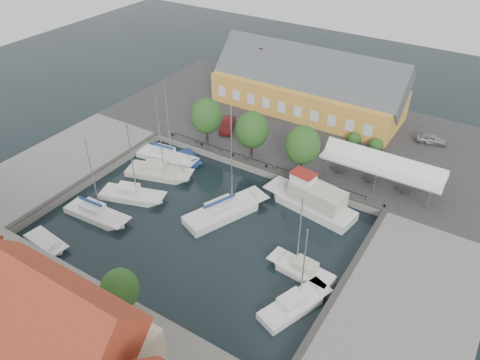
# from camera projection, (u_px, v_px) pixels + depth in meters

# --- Properties ---
(ground) EXTENTS (140.00, 140.00, 0.00)m
(ground) POSITION_uv_depth(u_px,v_px,m) (211.00, 217.00, 51.96)
(ground) COLOR black
(ground) RESTS_ON ground
(north_quay) EXTENTS (56.00, 26.00, 1.00)m
(north_quay) POSITION_uv_depth(u_px,v_px,m) (303.00, 129.00, 67.63)
(north_quay) COLOR #2D2D30
(north_quay) RESTS_ON ground
(west_quay) EXTENTS (12.00, 24.00, 1.00)m
(west_quay) POSITION_uv_depth(u_px,v_px,m) (62.00, 164.00, 59.91)
(west_quay) COLOR slate
(west_quay) RESTS_ON ground
(east_quay) EXTENTS (12.00, 24.00, 1.00)m
(east_quay) POSITION_uv_depth(u_px,v_px,m) (405.00, 311.00, 40.67)
(east_quay) COLOR slate
(east_quay) RESTS_ON ground
(south_bank) EXTENTS (56.00, 14.00, 1.00)m
(south_bank) POSITION_uv_depth(u_px,v_px,m) (59.00, 355.00, 37.11)
(south_bank) COLOR slate
(south_bank) RESTS_ON ground
(quay_edge_fittings) EXTENTS (56.00, 24.72, 0.40)m
(quay_edge_fittings) POSITION_uv_depth(u_px,v_px,m) (234.00, 188.00, 54.64)
(quay_edge_fittings) COLOR #383533
(quay_edge_fittings) RESTS_ON north_quay
(warehouse) EXTENTS (28.56, 14.00, 9.55)m
(warehouse) POSITION_uv_depth(u_px,v_px,m) (305.00, 87.00, 70.23)
(warehouse) COLOR gold
(warehouse) RESTS_ON north_quay
(tent_canopy) EXTENTS (14.00, 4.00, 2.83)m
(tent_canopy) POSITION_uv_depth(u_px,v_px,m) (382.00, 166.00, 53.79)
(tent_canopy) COLOR white
(tent_canopy) RESTS_ON north_quay
(quay_trees) EXTENTS (18.20, 4.20, 6.30)m
(quay_trees) POSITION_uv_depth(u_px,v_px,m) (252.00, 130.00, 58.37)
(quay_trees) COLOR black
(quay_trees) RESTS_ON north_quay
(car_silver) EXTENTS (4.20, 2.44, 1.34)m
(car_silver) POSITION_uv_depth(u_px,v_px,m) (431.00, 139.00, 62.90)
(car_silver) COLOR #969A9D
(car_silver) RESTS_ON north_quay
(car_red) EXTENTS (3.36, 4.90, 1.53)m
(car_red) POSITION_uv_depth(u_px,v_px,m) (228.00, 125.00, 66.00)
(car_red) COLOR #551315
(car_red) RESTS_ON north_quay
(center_sailboat) EXTENTS (6.54, 10.35, 13.69)m
(center_sailboat) POSITION_uv_depth(u_px,v_px,m) (225.00, 212.00, 52.13)
(center_sailboat) COLOR silver
(center_sailboat) RESTS_ON ground
(trawler) EXTENTS (11.45, 4.98, 5.00)m
(trawler) POSITION_uv_depth(u_px,v_px,m) (312.00, 201.00, 52.65)
(trawler) COLOR silver
(trawler) RESTS_ON ground
(east_boat_b) EXTENTS (6.88, 2.87, 9.39)m
(east_boat_b) POSITION_uv_depth(u_px,v_px,m) (302.00, 272.00, 44.82)
(east_boat_b) COLOR silver
(east_boat_b) RESTS_ON ground
(east_boat_c) EXTENTS (4.67, 7.48, 9.44)m
(east_boat_c) POSITION_uv_depth(u_px,v_px,m) (294.00, 306.00, 41.38)
(east_boat_c) COLOR silver
(east_boat_c) RESTS_ON ground
(west_boat_a) EXTENTS (8.74, 3.30, 11.33)m
(west_boat_a) POSITION_uv_depth(u_px,v_px,m) (166.00, 158.00, 61.66)
(west_boat_a) COLOR silver
(west_boat_a) RESTS_ON ground
(west_boat_b) EXTENTS (8.84, 5.19, 11.53)m
(west_boat_b) POSITION_uv_depth(u_px,v_px,m) (158.00, 173.00, 58.68)
(west_boat_b) COLOR beige
(west_boat_b) RESTS_ON ground
(west_boat_c) EXTENTS (8.04, 4.72, 10.57)m
(west_boat_c) POSITION_uv_depth(u_px,v_px,m) (131.00, 196.00, 54.75)
(west_boat_c) COLOR silver
(west_boat_c) RESTS_ON ground
(west_boat_d) EXTENTS (8.18, 2.85, 10.82)m
(west_boat_d) POSITION_uv_depth(u_px,v_px,m) (96.00, 215.00, 51.87)
(west_boat_d) COLOR silver
(west_boat_d) RESTS_ON ground
(launch_sw) EXTENTS (5.56, 2.58, 0.98)m
(launch_sw) POSITION_uv_depth(u_px,v_px,m) (46.00, 243.00, 48.35)
(launch_sw) COLOR silver
(launch_sw) RESTS_ON ground
(launch_nw) EXTENTS (4.76, 3.74, 0.88)m
(launch_nw) POSITION_uv_depth(u_px,v_px,m) (189.00, 159.00, 61.63)
(launch_nw) COLOR navy
(launch_nw) RESTS_ON ground
(townhouses) EXTENTS (36.30, 8.50, 12.00)m
(townhouses) POSITION_uv_depth(u_px,v_px,m) (34.00, 345.00, 31.66)
(townhouses) COLOR beige
(townhouses) RESTS_ON south_bank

